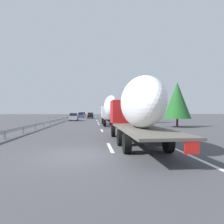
{
  "coord_description": "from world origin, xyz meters",
  "views": [
    {
      "loc": [
        -9.9,
        -0.77,
        2.14
      ],
      "look_at": [
        20.1,
        -3.66,
        2.1
      ],
      "focal_mm": 32.05,
      "sensor_mm": 36.0,
      "label": 1
    }
  ],
  "objects_px": {
    "car_red_compact": "(83,114)",
    "car_black_suv": "(90,116)",
    "truck_lead": "(111,109)",
    "car_blue_sedan": "(81,115)",
    "car_silver_hatch": "(74,117)",
    "truck_trailing": "(136,108)",
    "road_sign": "(115,112)"
  },
  "relations": [
    {
      "from": "car_red_compact",
      "to": "car_black_suv",
      "type": "bearing_deg",
      "value": -173.23
    },
    {
      "from": "truck_lead",
      "to": "car_red_compact",
      "type": "xyz_separation_m",
      "value": [
        61.64,
        7.2,
        -1.62
      ]
    },
    {
      "from": "truck_lead",
      "to": "car_red_compact",
      "type": "bearing_deg",
      "value": 6.67
    },
    {
      "from": "car_blue_sedan",
      "to": "car_silver_hatch",
      "type": "distance_m",
      "value": 25.44
    },
    {
      "from": "truck_lead",
      "to": "car_red_compact",
      "type": "relative_size",
      "value": 2.74
    },
    {
      "from": "truck_trailing",
      "to": "car_blue_sedan",
      "type": "bearing_deg",
      "value": 6.7
    },
    {
      "from": "car_black_suv",
      "to": "truck_lead",
      "type": "bearing_deg",
      "value": -173.43
    },
    {
      "from": "car_silver_hatch",
      "to": "truck_lead",
      "type": "bearing_deg",
      "value": -156.07
    },
    {
      "from": "truck_trailing",
      "to": "car_red_compact",
      "type": "xyz_separation_m",
      "value": [
        80.37,
        7.2,
        -1.43
      ]
    },
    {
      "from": "car_black_suv",
      "to": "road_sign",
      "type": "relative_size",
      "value": 1.27
    },
    {
      "from": "car_red_compact",
      "to": "car_blue_sedan",
      "type": "distance_m",
      "value": 19.69
    },
    {
      "from": "car_black_suv",
      "to": "car_red_compact",
      "type": "height_order",
      "value": "car_red_compact"
    },
    {
      "from": "car_red_compact",
      "to": "road_sign",
      "type": "xyz_separation_m",
      "value": [
        -40.32,
        -10.3,
        1.23
      ]
    },
    {
      "from": "car_black_suv",
      "to": "car_blue_sedan",
      "type": "relative_size",
      "value": 0.96
    },
    {
      "from": "truck_lead",
      "to": "road_sign",
      "type": "bearing_deg",
      "value": -8.27
    },
    {
      "from": "car_blue_sedan",
      "to": "road_sign",
      "type": "height_order",
      "value": "road_sign"
    },
    {
      "from": "car_black_suv",
      "to": "car_silver_hatch",
      "type": "relative_size",
      "value": 0.87
    },
    {
      "from": "truck_lead",
      "to": "car_blue_sedan",
      "type": "xyz_separation_m",
      "value": [
        41.95,
        7.13,
        -1.64
      ]
    },
    {
      "from": "car_red_compact",
      "to": "car_blue_sedan",
      "type": "height_order",
      "value": "car_red_compact"
    },
    {
      "from": "truck_trailing",
      "to": "car_black_suv",
      "type": "height_order",
      "value": "truck_trailing"
    },
    {
      "from": "truck_lead",
      "to": "car_black_suv",
      "type": "relative_size",
      "value": 3.01
    },
    {
      "from": "truck_lead",
      "to": "road_sign",
      "type": "distance_m",
      "value": 21.55
    },
    {
      "from": "truck_trailing",
      "to": "car_blue_sedan",
      "type": "relative_size",
      "value": 3.02
    },
    {
      "from": "truck_trailing",
      "to": "car_blue_sedan",
      "type": "height_order",
      "value": "truck_trailing"
    },
    {
      "from": "truck_trailing",
      "to": "road_sign",
      "type": "relative_size",
      "value": 3.98
    },
    {
      "from": "truck_lead",
      "to": "car_blue_sedan",
      "type": "bearing_deg",
      "value": 9.65
    },
    {
      "from": "truck_lead",
      "to": "car_silver_hatch",
      "type": "distance_m",
      "value": 18.14
    },
    {
      "from": "car_blue_sedan",
      "to": "car_red_compact",
      "type": "bearing_deg",
      "value": 0.21
    },
    {
      "from": "car_silver_hatch",
      "to": "road_sign",
      "type": "bearing_deg",
      "value": -65.25
    },
    {
      "from": "car_red_compact",
      "to": "road_sign",
      "type": "relative_size",
      "value": 1.39
    },
    {
      "from": "car_silver_hatch",
      "to": "car_black_suv",
      "type": "bearing_deg",
      "value": -14.71
    },
    {
      "from": "truck_trailing",
      "to": "car_silver_hatch",
      "type": "height_order",
      "value": "truck_trailing"
    }
  ]
}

